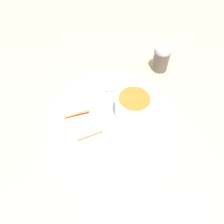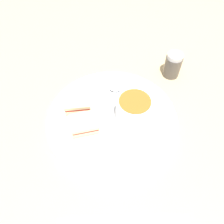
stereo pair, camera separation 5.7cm
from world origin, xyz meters
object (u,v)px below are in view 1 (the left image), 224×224
(sandwich_half_far, at_px, (86,127))
(salt_shaker, at_px, (161,59))
(soup_bowl, at_px, (134,106))
(sandwich_half_near, at_px, (75,107))
(spoon, at_px, (112,89))

(sandwich_half_far, bearing_deg, salt_shaker, 102.68)
(sandwich_half_far, relative_size, salt_shaker, 1.00)
(soup_bowl, xyz_separation_m, sandwich_half_near, (-0.10, -0.12, -0.02))
(sandwich_half_near, bearing_deg, soup_bowl, 50.73)
(spoon, height_order, salt_shaker, salt_shaker)
(soup_bowl, height_order, salt_shaker, soup_bowl)
(soup_bowl, bearing_deg, spoon, 177.36)
(sandwich_half_near, distance_m, salt_shaker, 0.32)
(soup_bowl, distance_m, salt_shaker, 0.22)
(spoon, distance_m, sandwich_half_far, 0.15)
(salt_shaker, bearing_deg, soup_bowl, -62.52)
(soup_bowl, bearing_deg, salt_shaker, 117.48)
(salt_shaker, bearing_deg, sandwich_half_far, -77.32)
(sandwich_half_near, bearing_deg, sandwich_half_far, -7.35)
(sandwich_half_near, bearing_deg, salt_shaker, 90.83)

